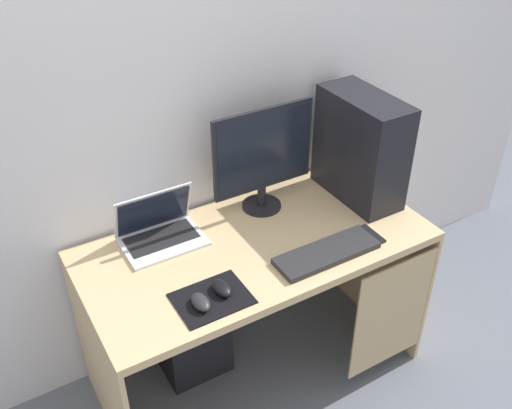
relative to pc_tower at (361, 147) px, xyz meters
name	(u,v)px	position (x,y,z in m)	size (l,w,h in m)	color
ground_plane	(256,368)	(-0.56, -0.08, -0.98)	(8.00, 8.00, 0.00)	slate
wall_back	(207,78)	(-0.56, 0.30, 0.32)	(4.00, 0.05, 2.60)	silver
desk	(261,272)	(-0.55, -0.09, -0.39)	(1.38, 0.68, 0.75)	tan
pc_tower	(361,147)	(0.00, 0.00, 0.00)	(0.20, 0.42, 0.46)	black
monitor	(263,157)	(-0.41, 0.12, 0.02)	(0.45, 0.17, 0.46)	black
laptop	(160,231)	(-0.88, 0.13, -0.19)	(0.32, 0.22, 0.21)	silver
keyboard	(327,253)	(-0.37, -0.29, -0.22)	(0.42, 0.14, 0.02)	#232326
mousepad	(212,299)	(-0.86, -0.28, -0.23)	(0.26, 0.20, 0.01)	black
mouse_left	(222,288)	(-0.81, -0.27, -0.21)	(0.06, 0.10, 0.03)	black
mouse_right	(201,302)	(-0.91, -0.29, -0.21)	(0.06, 0.10, 0.03)	#232326
cell_phone	(369,235)	(-0.15, -0.28, -0.23)	(0.07, 0.13, 0.01)	black
subwoofer	(190,339)	(-0.80, 0.11, -0.83)	(0.29, 0.29, 0.29)	black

